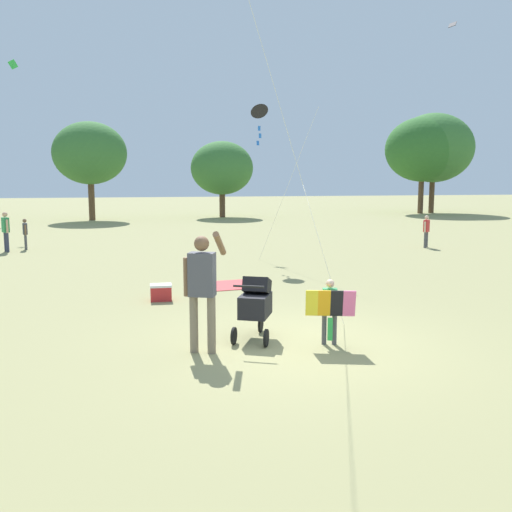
{
  "coord_description": "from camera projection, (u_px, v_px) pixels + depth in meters",
  "views": [
    {
      "loc": [
        -2.11,
        -8.49,
        2.66
      ],
      "look_at": [
        -0.42,
        0.89,
        1.3
      ],
      "focal_mm": 40.18,
      "sensor_mm": 36.0,
      "label": 1
    }
  ],
  "objects": [
    {
      "name": "cooler_box",
      "position": [
        161.0,
        292.0,
        12.16
      ],
      "size": [
        0.45,
        0.33,
        0.35
      ],
      "color": "red",
      "rests_on": "ground"
    },
    {
      "name": "person_red_shirt",
      "position": [
        6.0,
        228.0,
        19.7
      ],
      "size": [
        0.31,
        0.4,
        1.39
      ],
      "color": "#33384C",
      "rests_on": "ground"
    },
    {
      "name": "ground_plane",
      "position": [
        292.0,
        345.0,
        9.01
      ],
      "size": [
        120.0,
        120.0,
        0.0
      ],
      "primitive_type": "plane",
      "color": "#938E5B"
    },
    {
      "name": "picnic_blanket",
      "position": [
        221.0,
        286.0,
        13.76
      ],
      "size": [
        1.63,
        1.42,
        0.02
      ],
      "primitive_type": "cube",
      "rotation": [
        0.0,
        0.0,
        0.16
      ],
      "color": "#CC3D3D",
      "rests_on": "ground"
    },
    {
      "name": "stroller",
      "position": [
        256.0,
        302.0,
        9.28
      ],
      "size": [
        0.79,
        1.11,
        1.03
      ],
      "color": "black",
      "rests_on": "ground"
    },
    {
      "name": "kite_orange_delta",
      "position": [
        260.0,
        114.0,
        17.28
      ],
      "size": [
        1.4,
        2.84,
        4.78
      ],
      "color": "black",
      "rests_on": "ground"
    },
    {
      "name": "person_couple_left",
      "position": [
        426.0,
        229.0,
        20.85
      ],
      "size": [
        0.29,
        0.29,
        1.18
      ],
      "color": "#4C4C51",
      "rests_on": "ground"
    },
    {
      "name": "person_sitting_far",
      "position": [
        25.0,
        231.0,
        20.34
      ],
      "size": [
        0.21,
        0.34,
        1.1
      ],
      "color": "#4C4C51",
      "rests_on": "ground"
    },
    {
      "name": "person_adult_flyer",
      "position": [
        202.0,
        283.0,
        8.49
      ],
      "size": [
        0.68,
        0.53,
        1.85
      ],
      "color": "#7F705B",
      "rests_on": "ground"
    },
    {
      "name": "child_with_butterfly_kite",
      "position": [
        330.0,
        306.0,
        8.92
      ],
      "size": [
        0.78,
        0.44,
        1.04
      ],
      "color": "#4C4C51",
      "rests_on": "ground"
    },
    {
      "name": "treeline_distant",
      "position": [
        191.0,
        153.0,
        35.96
      ],
      "size": [
        42.41,
        8.05,
        6.79
      ],
      "color": "brown",
      "rests_on": "ground"
    }
  ]
}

